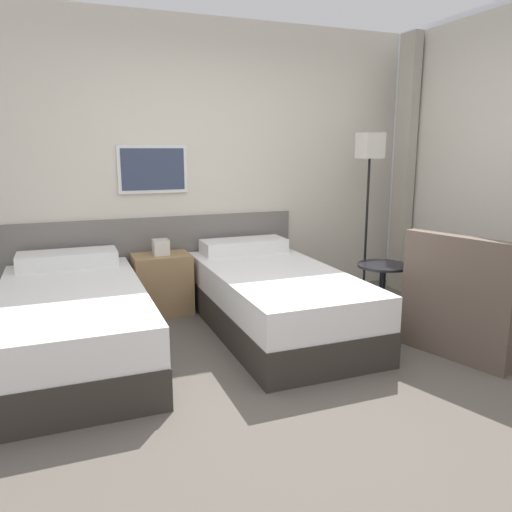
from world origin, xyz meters
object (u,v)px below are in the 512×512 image
at_px(bed_near_window, 275,299).
at_px(bed_near_door, 73,322).
at_px(floor_lamp, 369,164).
at_px(nightstand, 162,283).
at_px(side_table, 382,286).
at_px(armchair, 473,312).

bearing_deg(bed_near_window, bed_near_door, 180.00).
bearing_deg(bed_near_window, floor_lamp, 22.83).
bearing_deg(nightstand, side_table, -35.86).
bearing_deg(side_table, nightstand, 144.14).
bearing_deg(bed_near_window, side_table, -25.63).
relative_size(bed_near_window, side_table, 3.48).
relative_size(floor_lamp, side_table, 2.85).
distance_m(bed_near_window, armchair, 1.55).
xyz_separation_m(nightstand, side_table, (1.60, -1.15, 0.11)).
bearing_deg(floor_lamp, bed_near_door, -169.66).
bearing_deg(armchair, bed_near_door, 54.06).
height_order(nightstand, floor_lamp, floor_lamp).
bearing_deg(nightstand, floor_lamp, -7.25).
distance_m(bed_near_window, side_table, 0.90).
relative_size(bed_near_door, floor_lamp, 1.22).
bearing_deg(armchair, nightstand, 32.41).
relative_size(bed_near_door, bed_near_window, 1.00).
bearing_deg(floor_lamp, nightstand, 172.75).
bearing_deg(bed_near_door, nightstand, 43.99).
distance_m(floor_lamp, armchair, 1.79).
xyz_separation_m(nightstand, armchair, (2.05, -1.70, 0.00)).
distance_m(bed_near_door, bed_near_window, 1.60).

